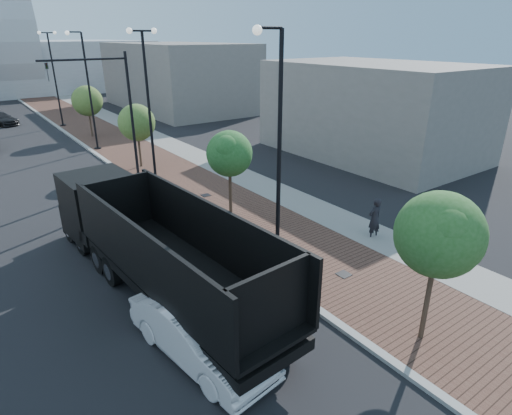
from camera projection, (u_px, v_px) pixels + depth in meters
sidewalk at (109, 132)px, 41.27m from camera, size 7.00×140.00×0.12m
concrete_strip at (136, 129)px, 42.74m from camera, size 2.40×140.00×0.13m
curb at (72, 137)px, 39.37m from camera, size 0.30×140.00×0.14m
dump_truck at (132, 235)px, 16.67m from camera, size 3.67×13.89×3.73m
white_sedan at (200, 332)px, 12.31m from camera, size 2.51×5.38×1.71m
dark_car_far at (0, 119)px, 44.79m from camera, size 3.51×4.87×1.31m
pedestrian at (374, 219)px, 19.54m from camera, size 0.75×0.51×2.02m
streetlight_1 at (277, 169)px, 15.53m from camera, size 1.44×0.56×9.21m
streetlight_2 at (149, 111)px, 24.40m from camera, size 1.72×0.56×9.28m
streetlight_3 at (89, 97)px, 33.52m from camera, size 1.44×0.56×9.21m
streetlight_4 at (55, 79)px, 42.39m from camera, size 1.72×0.56×9.28m
traffic_mast at (116, 103)px, 26.10m from camera, size 5.09×0.20×8.00m
tree_0 at (439, 234)px, 11.93m from camera, size 2.53×2.50×4.94m
tree_1 at (230, 154)px, 20.20m from camera, size 2.29×2.22×4.76m
tree_2 at (137, 123)px, 29.33m from camera, size 2.57×2.55×4.54m
tree_3 at (88, 101)px, 38.29m from camera, size 2.72×2.72×4.73m
commercial_block_ne at (177, 76)px, 54.06m from camera, size 12.00×22.00×8.00m
commercial_block_e at (372, 110)px, 32.85m from camera, size 10.00×16.00×7.00m
utility_cover_1 at (344, 274)px, 16.67m from camera, size 0.50×0.50×0.02m
utility_cover_2 at (206, 195)px, 24.91m from camera, size 0.50×0.50×0.02m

